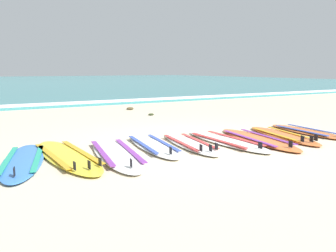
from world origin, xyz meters
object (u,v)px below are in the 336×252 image
(surfboard_3, at_px, (153,145))
(surfboard_1, at_px, (67,156))
(surfboard_5, at_px, (226,141))
(surfboard_8, at_px, (307,131))
(surfboard_4, at_px, (189,143))
(surfboard_6, at_px, (257,139))
(surfboard_2, at_px, (116,153))
(surfboard_7, at_px, (282,135))
(surfboard_0, at_px, (23,161))

(surfboard_3, bearing_deg, surfboard_1, -179.91)
(surfboard_5, height_order, surfboard_8, same)
(surfboard_4, xyz_separation_m, surfboard_6, (1.37, -0.33, -0.00))
(surfboard_3, relative_size, surfboard_4, 1.05)
(surfboard_2, relative_size, surfboard_4, 1.21)
(surfboard_6, bearing_deg, surfboard_7, 1.82)
(surfboard_4, bearing_deg, surfboard_6, -13.46)
(surfboard_3, height_order, surfboard_6, same)
(surfboard_0, distance_m, surfboard_7, 4.91)
(surfboard_4, height_order, surfboard_7, same)
(surfboard_4, distance_m, surfboard_8, 2.91)
(surfboard_3, bearing_deg, surfboard_6, -14.88)
(surfboard_3, height_order, surfboard_4, same)
(surfboard_3, height_order, surfboard_5, same)
(surfboard_4, bearing_deg, surfboard_8, -5.06)
(surfboard_1, xyz_separation_m, surfboard_4, (2.16, -0.21, 0.00))
(surfboard_3, xyz_separation_m, surfboard_5, (1.37, -0.36, -0.00))
(surfboard_2, xyz_separation_m, surfboard_5, (2.16, -0.12, 0.00))
(surfboard_5, relative_size, surfboard_6, 0.95)
(surfboard_1, height_order, surfboard_2, same)
(surfboard_3, bearing_deg, surfboard_5, -14.80)
(surfboard_0, xyz_separation_m, surfboard_6, (4.16, -0.56, -0.00))
(surfboard_6, bearing_deg, surfboard_8, 2.64)
(surfboard_1, distance_m, surfboard_5, 2.91)
(surfboard_5, bearing_deg, surfboard_3, 165.20)
(surfboard_5, bearing_deg, surfboard_4, 167.97)
(surfboard_6, relative_size, surfboard_7, 1.08)
(surfboard_5, distance_m, surfboard_6, 0.66)
(surfboard_1, bearing_deg, surfboard_8, -5.22)
(surfboard_1, bearing_deg, surfboard_2, -18.03)
(surfboard_0, xyz_separation_m, surfboard_4, (2.80, -0.23, 0.00))
(surfboard_8, bearing_deg, surfboard_6, -177.36)
(surfboard_2, bearing_deg, surfboard_7, -4.44)
(surfboard_2, xyz_separation_m, surfboard_3, (0.79, 0.24, 0.00))
(surfboard_7, bearing_deg, surfboard_2, 175.56)
(surfboard_4, height_order, surfboard_8, same)
(surfboard_3, xyz_separation_m, surfboard_6, (2.01, -0.53, -0.00))
(surfboard_5, xyz_separation_m, surfboard_8, (2.17, -0.10, 0.00))
(surfboard_0, distance_m, surfboard_8, 5.71)
(surfboard_0, distance_m, surfboard_2, 1.38)
(surfboard_3, bearing_deg, surfboard_0, 179.43)
(surfboard_6, distance_m, surfboard_7, 0.72)
(surfboard_0, relative_size, surfboard_2, 0.92)
(surfboard_2, distance_m, surfboard_8, 4.34)
(surfboard_5, bearing_deg, surfboard_2, 176.72)
(surfboard_2, xyz_separation_m, surfboard_7, (3.52, -0.27, 0.00))
(surfboard_4, bearing_deg, surfboard_1, 174.57)
(surfboard_2, relative_size, surfboard_8, 1.22)
(surfboard_1, relative_size, surfboard_3, 1.17)
(surfboard_7, bearing_deg, surfboard_5, 173.73)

